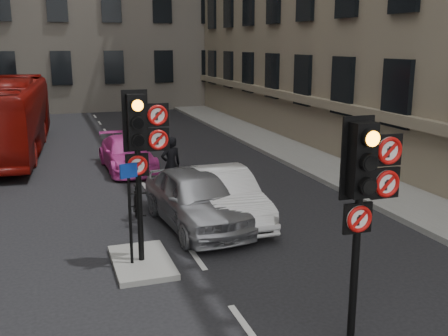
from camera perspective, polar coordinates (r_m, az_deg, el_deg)
pavement_right at (r=20.58m, az=11.11°, el=0.52°), size 3.00×50.00×0.16m
centre_island at (r=11.44m, az=-8.94°, el=-10.08°), size 1.20×2.00×0.12m
signal_near at (r=7.97m, az=15.13°, el=-1.68°), size 0.91×0.40×3.58m
signal_far at (r=10.68m, az=-8.99°, el=3.07°), size 0.91×0.40×3.58m
car_silver at (r=13.40m, az=-3.13°, el=-3.28°), size 2.13×4.51×1.49m
car_white at (r=13.81m, az=-0.08°, el=-3.00°), size 1.46×4.16×1.37m
car_pink at (r=19.74m, az=-10.51°, el=1.55°), size 1.85×4.21×1.20m
bus_red at (r=23.97m, az=-22.55°, el=5.21°), size 3.45×11.52×3.17m
motorcycle at (r=13.80m, az=-9.45°, el=-4.03°), size 0.58×1.67×0.99m
motorcyclist at (r=16.41m, az=-5.79°, el=0.35°), size 0.72×0.54×1.79m
info_sign at (r=10.80m, az=-10.24°, el=-3.41°), size 0.36×0.16×2.15m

